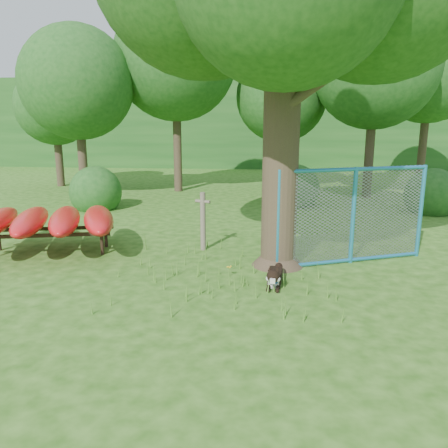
# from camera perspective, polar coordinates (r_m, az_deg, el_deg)

# --- Properties ---
(ground) EXTENTS (80.00, 80.00, 0.00)m
(ground) POSITION_cam_1_polar(r_m,az_deg,el_deg) (7.76, -2.43, -9.17)
(ground) COLOR #245310
(ground) RESTS_ON ground
(wooden_post) EXTENTS (0.37, 0.19, 1.38)m
(wooden_post) POSITION_cam_1_polar(r_m,az_deg,el_deg) (10.23, -2.77, 0.55)
(wooden_post) COLOR #62574A
(wooden_post) RESTS_ON ground
(kayak_rack) EXTENTS (3.82, 3.41, 0.98)m
(kayak_rack) POSITION_cam_1_polar(r_m,az_deg,el_deg) (10.79, -22.04, 0.38)
(kayak_rack) COLOR black
(kayak_rack) RESTS_ON ground
(husky_dog) EXTENTS (0.32, 1.04, 0.47)m
(husky_dog) POSITION_cam_1_polar(r_m,az_deg,el_deg) (8.15, 6.61, -6.89)
(husky_dog) COLOR black
(husky_dog) RESTS_ON ground
(fence_section) EXTENTS (3.28, 1.45, 3.43)m
(fence_section) POSITION_cam_1_polar(r_m,az_deg,el_deg) (9.59, 16.51, 1.03)
(fence_section) COLOR #2886BB
(fence_section) RESTS_ON ground
(wildflower_clump) EXTENTS (0.10, 0.09, 0.22)m
(wildflower_clump) POSITION_cam_1_polar(r_m,az_deg,el_deg) (8.56, 0.65, -5.74)
(wildflower_clump) COLOR #51862C
(wildflower_clump) RESTS_ON ground
(bg_tree_a) EXTENTS (4.40, 4.40, 6.70)m
(bg_tree_a) POSITION_cam_1_polar(r_m,az_deg,el_deg) (18.78, -18.63, 17.04)
(bg_tree_a) COLOR #372B1E
(bg_tree_a) RESTS_ON ground
(bg_tree_b) EXTENTS (5.20, 5.20, 8.22)m
(bg_tree_b) POSITION_cam_1_polar(r_m,az_deg,el_deg) (19.73, -6.36, 20.66)
(bg_tree_b) COLOR #372B1E
(bg_tree_b) RESTS_ON ground
(bg_tree_c) EXTENTS (4.00, 4.00, 6.12)m
(bg_tree_c) POSITION_cam_1_polar(r_m,az_deg,el_deg) (20.15, 7.53, 16.17)
(bg_tree_c) COLOR #372B1E
(bg_tree_c) RESTS_ON ground
(bg_tree_d) EXTENTS (4.80, 4.80, 7.50)m
(bg_tree_d) POSITION_cam_1_polar(r_m,az_deg,el_deg) (18.66, 19.20, 18.89)
(bg_tree_d) COLOR #372B1E
(bg_tree_d) RESTS_ON ground
(bg_tree_e) EXTENTS (4.60, 4.60, 7.55)m
(bg_tree_e) POSITION_cam_1_polar(r_m,az_deg,el_deg) (22.34, 25.32, 17.66)
(bg_tree_e) COLOR #372B1E
(bg_tree_e) RESTS_ON ground
(bg_tree_f) EXTENTS (3.60, 3.60, 5.55)m
(bg_tree_f) POSITION_cam_1_polar(r_m,az_deg,el_deg) (22.51, -21.24, 14.12)
(bg_tree_f) COLOR #372B1E
(bg_tree_f) RESTS_ON ground
(shrub_left) EXTENTS (1.80, 1.80, 1.80)m
(shrub_left) POSITION_cam_1_polar(r_m,az_deg,el_deg) (16.09, -16.28, 1.93)
(shrub_left) COLOR #1A4E19
(shrub_left) RESTS_ON ground
(shrub_right) EXTENTS (1.80, 1.80, 1.80)m
(shrub_right) POSITION_cam_1_polar(r_m,az_deg,el_deg) (16.32, 25.34, 1.35)
(shrub_right) COLOR #1A4E19
(shrub_right) RESTS_ON ground
(shrub_mid) EXTENTS (1.80, 1.80, 1.80)m
(shrub_mid) POSITION_cam_1_polar(r_m,az_deg,el_deg) (16.40, 9.17, 2.48)
(shrub_mid) COLOR #1A4E19
(shrub_mid) RESTS_ON ground
(wooded_hillside) EXTENTS (80.00, 12.00, 6.00)m
(wooded_hillside) POSITION_cam_1_polar(r_m,az_deg,el_deg) (35.13, 4.39, 12.98)
(wooded_hillside) COLOR #1A4E19
(wooded_hillside) RESTS_ON ground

